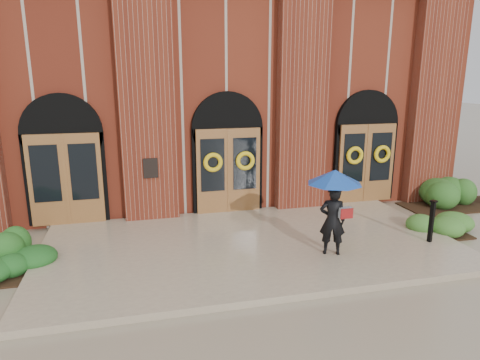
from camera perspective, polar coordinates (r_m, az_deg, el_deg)
name	(u,v)px	position (r m, az deg, el deg)	size (l,w,h in m)	color
ground	(253,251)	(10.52, 1.72, -9.42)	(90.00, 90.00, 0.00)	gray
landing	(251,246)	(10.63, 1.50, -8.74)	(10.00, 5.30, 0.15)	tan
church_building	(197,90)	(18.28, -5.78, 11.80)	(16.20, 12.53, 7.00)	maroon
man_with_umbrella	(334,196)	(9.77, 12.41, -2.07)	(1.59, 1.59, 1.98)	black
metal_post	(432,220)	(11.48, 24.19, -4.91)	(0.19, 0.19, 1.06)	black
hedge_wall_right	(458,194)	(15.46, 27.08, -1.68)	(3.22, 1.29, 0.83)	#29561E
hedge_front_left	(23,264)	(10.40, -26.93, -9.98)	(1.26, 1.08, 0.45)	#1B4E1B
hedge_front_right	(435,224)	(12.71, 24.57, -5.37)	(1.37, 1.18, 0.49)	#356524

